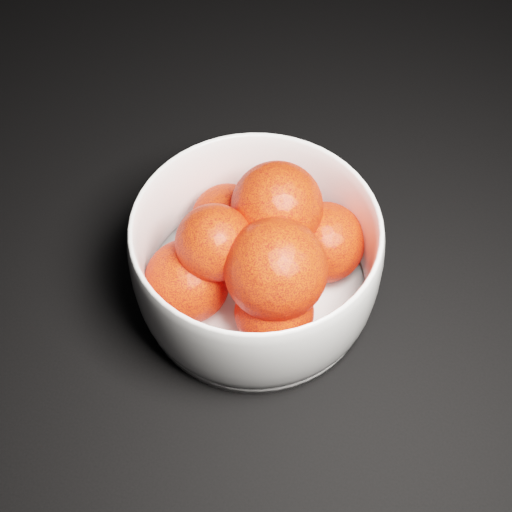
# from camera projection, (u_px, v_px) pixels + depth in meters

# --- Properties ---
(ground) EXTENTS (3.00, 3.00, 0.00)m
(ground) POSITION_uv_depth(u_px,v_px,m) (442.00, 134.00, 0.80)
(ground) COLOR black
(ground) RESTS_ON ground
(bowl) EXTENTS (0.22, 0.22, 0.11)m
(bowl) POSITION_uv_depth(u_px,v_px,m) (256.00, 260.00, 0.63)
(bowl) COLOR white
(bowl) RESTS_ON ground
(orange_pile) EXTENTS (0.19, 0.16, 0.12)m
(orange_pile) POSITION_uv_depth(u_px,v_px,m) (259.00, 252.00, 0.62)
(orange_pile) COLOR #FF240A
(orange_pile) RESTS_ON bowl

